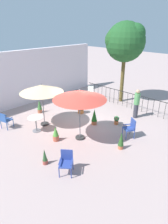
% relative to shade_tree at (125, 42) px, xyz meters
% --- Properties ---
extents(ground_plane, '(60.00, 60.00, 0.00)m').
position_rel_shade_tree_xyz_m(ground_plane, '(-4.43, -0.65, -3.97)').
color(ground_plane, '#AF9692').
extents(villa_facade, '(10.88, 0.30, 3.54)m').
position_rel_shade_tree_xyz_m(villa_facade, '(-4.43, 4.33, -2.20)').
color(villa_facade, white).
rests_on(villa_facade, ground).
extents(terrace_railing, '(0.03, 6.04, 1.01)m').
position_rel_shade_tree_xyz_m(terrace_railing, '(-0.75, -0.65, -3.29)').
color(terrace_railing, black).
rests_on(terrace_railing, ground).
extents(shade_tree, '(2.62, 2.50, 5.22)m').
position_rel_shade_tree_xyz_m(shade_tree, '(0.00, 0.00, 0.00)').
color(shade_tree, brown).
rests_on(shade_tree, ground).
extents(patio_umbrella_0, '(2.40, 2.40, 2.47)m').
position_rel_shade_tree_xyz_m(patio_umbrella_0, '(-5.58, -1.51, -1.78)').
color(patio_umbrella_0, '#2D2D2D').
rests_on(patio_umbrella_0, ground).
extents(patio_umbrella_1, '(2.22, 2.22, 2.30)m').
position_rel_shade_tree_xyz_m(patio_umbrella_1, '(-5.94, 0.86, -1.94)').
color(patio_umbrella_1, '#2D2D2D').
rests_on(patio_umbrella_1, ground).
extents(cafe_table_0, '(0.79, 0.79, 0.78)m').
position_rel_shade_tree_xyz_m(cafe_table_0, '(-6.63, 0.58, -3.42)').
color(cafe_table_0, white).
rests_on(cafe_table_0, ground).
extents(patio_chair_0, '(0.64, 0.65, 0.94)m').
position_rel_shade_tree_xyz_m(patio_chair_0, '(-3.83, -3.15, -3.43)').
color(patio_chair_0, '#2E4897').
rests_on(patio_chair_0, ground).
extents(patio_chair_1, '(0.61, 0.60, 0.92)m').
position_rel_shade_tree_xyz_m(patio_chair_1, '(-1.20, 1.84, -3.45)').
color(patio_chair_1, white).
rests_on(patio_chair_1, ground).
extents(patio_chair_2, '(0.58, 0.59, 0.89)m').
position_rel_shade_tree_xyz_m(patio_chair_2, '(-7.58, 1.96, -3.45)').
color(patio_chair_2, '#274D93').
rests_on(patio_chair_2, ground).
extents(patio_chair_3, '(0.68, 0.68, 0.88)m').
position_rel_shade_tree_xyz_m(patio_chair_3, '(-7.59, -2.83, -3.47)').
color(patio_chair_3, '#2D4090').
rests_on(patio_chair_3, ground).
extents(patio_chair_4, '(0.69, 0.69, 0.91)m').
position_rel_shade_tree_xyz_m(patio_chair_4, '(-3.35, 1.74, -3.43)').
color(patio_chair_4, white).
rests_on(patio_chair_4, ground).
extents(potted_plant_0, '(0.45, 0.45, 0.66)m').
position_rel_shade_tree_xyz_m(potted_plant_0, '(-3.50, 0.52, -3.62)').
color(potted_plant_0, '#CD7539').
rests_on(potted_plant_0, ground).
extents(potted_plant_1, '(0.26, 0.26, 0.82)m').
position_rel_shade_tree_xyz_m(potted_plant_1, '(-4.96, -3.40, -3.55)').
color(potted_plant_1, '#C36743').
rests_on(potted_plant_1, ground).
extents(potted_plant_2, '(0.21, 0.21, 0.68)m').
position_rel_shade_tree_xyz_m(potted_plant_2, '(-7.87, -1.88, -3.65)').
color(potted_plant_2, '#9B453C').
rests_on(potted_plant_2, ground).
extents(potted_plant_3, '(0.29, 0.29, 0.48)m').
position_rel_shade_tree_xyz_m(potted_plant_3, '(-3.18, -1.90, -3.71)').
color(potted_plant_3, '#BF6939').
rests_on(potted_plant_3, ground).
extents(potted_plant_4, '(0.29, 0.29, 0.72)m').
position_rel_shade_tree_xyz_m(potted_plant_4, '(-6.51, -0.84, -3.62)').
color(potted_plant_4, '#B85640').
rests_on(potted_plant_4, ground).
extents(potted_plant_5, '(0.31, 0.31, 0.88)m').
position_rel_shade_tree_xyz_m(potted_plant_5, '(-4.03, -1.04, -3.53)').
color(potted_plant_5, '#B8643E').
rests_on(potted_plant_5, ground).
extents(potted_plant_6, '(0.28, 0.28, 0.82)m').
position_rel_shade_tree_xyz_m(potted_plant_6, '(-5.18, 2.41, -3.56)').
color(potted_plant_6, '#A3593C').
rests_on(potted_plant_6, ground).
extents(standing_person, '(0.37, 0.37, 1.71)m').
position_rel_shade_tree_xyz_m(standing_person, '(-1.71, -2.19, -3.09)').
color(standing_person, '#33333D').
rests_on(standing_person, ground).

